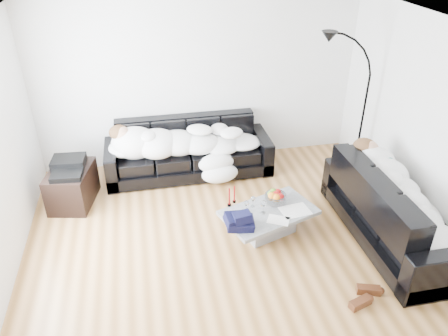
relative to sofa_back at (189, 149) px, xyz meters
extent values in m
plane|color=brown|center=(0.26, -1.79, -0.41)|extent=(5.00, 5.00, 0.00)
cube|color=silver|center=(0.26, 0.46, 0.89)|extent=(5.00, 0.02, 2.60)
cube|color=silver|center=(2.76, -1.79, 0.89)|extent=(0.02, 4.50, 2.60)
plane|color=white|center=(0.26, -1.79, 2.19)|extent=(5.00, 5.00, 0.00)
cube|color=black|center=(0.00, 0.00, 0.00)|extent=(2.53, 0.88, 0.83)
cube|color=black|center=(2.29, -2.10, 0.04)|extent=(0.95, 2.23, 0.90)
ellipsoid|color=#0F6A5D|center=(2.23, -1.41, 0.31)|extent=(0.42, 0.38, 0.20)
cube|color=#939699|center=(0.79, -1.71, -0.25)|extent=(1.31, 1.01, 0.34)
cylinder|color=white|center=(0.93, -1.53, 0.01)|extent=(0.30, 0.30, 0.17)
cylinder|color=white|center=(0.61, -1.57, 0.00)|extent=(0.08, 0.08, 0.15)
cylinder|color=white|center=(0.51, -1.66, 0.00)|extent=(0.08, 0.08, 0.16)
cylinder|color=white|center=(0.70, -1.74, 0.02)|extent=(0.08, 0.08, 0.19)
cylinder|color=maroon|center=(0.32, -1.50, 0.05)|extent=(0.05, 0.05, 0.26)
cylinder|color=maroon|center=(0.40, -1.44, 0.05)|extent=(0.05, 0.05, 0.24)
cube|color=silver|center=(1.11, -1.78, -0.07)|extent=(0.39, 0.32, 0.01)
cube|color=silver|center=(0.84, -1.92, -0.07)|extent=(0.32, 0.29, 0.01)
cube|color=black|center=(-1.71, -0.50, -0.15)|extent=(0.68, 0.87, 0.53)
cube|color=black|center=(-1.71, -0.50, 0.18)|extent=(0.47, 0.38, 0.13)
camera|label=1|loc=(-0.66, -5.96, 3.17)|focal=35.00mm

